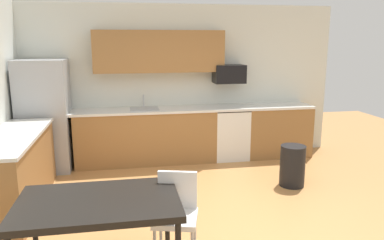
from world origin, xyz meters
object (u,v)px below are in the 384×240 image
at_px(oven_range, 229,133).
at_px(trash_bin, 292,166).
at_px(refrigerator, 45,116).
at_px(microwave, 229,74).
at_px(chair_near_table, 176,210).
at_px(dining_table, 99,206).

height_order(oven_range, trash_bin, oven_range).
xyz_separation_m(refrigerator, oven_range, (3.10, 0.08, -0.44)).
height_order(microwave, trash_bin, microwave).
distance_m(refrigerator, chair_near_table, 3.42).
xyz_separation_m(dining_table, trash_bin, (2.62, 1.70, -0.37)).
xyz_separation_m(refrigerator, dining_table, (1.01, -3.09, -0.22)).
xyz_separation_m(oven_range, trash_bin, (0.53, -1.47, -0.16)).
height_order(oven_range, dining_table, oven_range).
distance_m(refrigerator, dining_table, 3.26).
distance_m(refrigerator, oven_range, 3.13).
relative_size(microwave, dining_table, 0.39).
relative_size(oven_range, microwave, 1.69).
bearing_deg(trash_bin, microwave, 108.70).
bearing_deg(trash_bin, chair_near_table, -141.12).
bearing_deg(oven_range, dining_table, -123.38).
relative_size(chair_near_table, trash_bin, 1.42).
distance_m(oven_range, trash_bin, 1.57).
distance_m(dining_table, chair_near_table, 0.74).
height_order(refrigerator, chair_near_table, refrigerator).
bearing_deg(oven_range, microwave, 90.00).
bearing_deg(chair_near_table, refrigerator, 120.22).
xyz_separation_m(chair_near_table, trash_bin, (1.92, 1.55, -0.20)).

